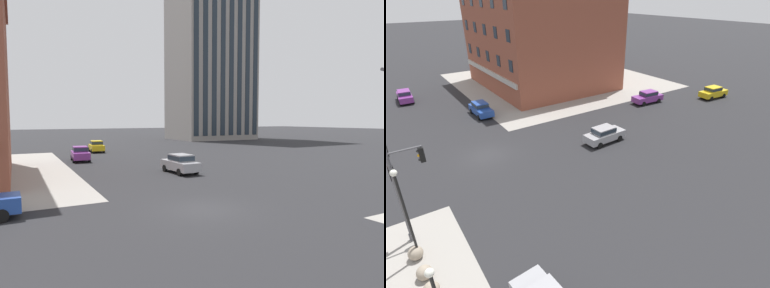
# 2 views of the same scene
# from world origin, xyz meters

# --- Properties ---
(ground_plane) EXTENTS (320.00, 320.00, 0.00)m
(ground_plane) POSITION_xyz_m (0.00, 0.00, 0.00)
(ground_plane) COLOR #262628
(sidewalk_far_corner) EXTENTS (32.00, 32.00, 0.02)m
(sidewalk_far_corner) POSITION_xyz_m (-20.00, 20.00, 0.00)
(sidewalk_far_corner) COLOR gray
(sidewalk_far_corner) RESTS_ON ground
(traffic_signal_main) EXTENTS (5.89, 2.09, 6.90)m
(traffic_signal_main) POSITION_xyz_m (6.79, -7.61, 4.83)
(traffic_signal_main) COLOR #4C4C51
(traffic_signal_main) RESTS_ON ground
(bollard_sphere_curb_a) EXTENTS (0.83, 0.83, 0.83)m
(bollard_sphere_curb_a) POSITION_xyz_m (10.01, -7.83, 0.42)
(bollard_sphere_curb_a) COLOR gray
(bollard_sphere_curb_a) RESTS_ON ground
(bollard_sphere_curb_b) EXTENTS (0.83, 0.83, 0.83)m
(bollard_sphere_curb_b) POSITION_xyz_m (11.79, -7.68, 0.42)
(bollard_sphere_curb_b) COLOR gray
(bollard_sphere_curb_b) RESTS_ON ground
(street_lamp_corner_near) EXTENTS (0.36, 0.36, 6.03)m
(street_lamp_corner_near) POSITION_xyz_m (10.00, -7.68, 3.73)
(street_lamp_corner_near) COLOR black
(street_lamp_corner_near) RESTS_ON ground
(car_main_northbound_near) EXTENTS (4.47, 2.02, 1.68)m
(car_main_northbound_near) POSITION_xyz_m (-22.13, -3.80, 0.92)
(car_main_northbound_near) COLOR #7A3389
(car_main_northbound_near) RESTS_ON ground
(car_main_northbound_far) EXTENTS (4.44, 1.97, 1.68)m
(car_main_northbound_far) POSITION_xyz_m (-10.75, 3.27, 0.92)
(car_main_northbound_far) COLOR #23479E
(car_main_northbound_far) RESTS_ON ground
(car_main_southbound_near) EXTENTS (2.03, 4.47, 1.68)m
(car_main_southbound_near) POSITION_xyz_m (4.18, 11.13, 0.92)
(car_main_southbound_near) COLOR #99999E
(car_main_southbound_near) RESTS_ON ground
(car_cross_westbound) EXTENTS (2.15, 4.52, 1.68)m
(car_cross_westbound) POSITION_xyz_m (-2.11, 24.13, 0.92)
(car_cross_westbound) COLOR #7A3389
(car_cross_westbound) RESTS_ON ground
(car_parked_curb) EXTENTS (2.14, 4.52, 1.68)m
(car_parked_curb) POSITION_xyz_m (1.80, 33.69, 0.92)
(car_parked_curb) COLOR gold
(car_parked_curb) RESTS_ON ground
(storefront_block_near_corner) EXTENTS (21.32, 18.20, 15.37)m
(storefront_block_near_corner) POSITION_xyz_m (-19.45, 16.89, 7.69)
(storefront_block_near_corner) COLOR brown
(storefront_block_near_corner) RESTS_ON ground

